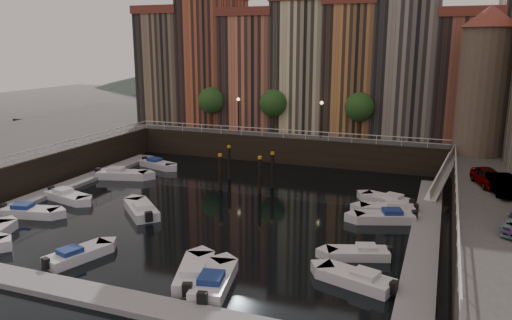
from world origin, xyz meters
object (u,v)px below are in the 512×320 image
at_px(corner_tower, 485,79).
at_px(gangway, 443,174).
at_px(car_b, 502,186).
at_px(boat_left_2, 67,196).
at_px(car_a, 488,178).
at_px(mooring_pilings, 245,170).
at_px(boat_left_1, 29,212).

relative_size(corner_tower, gangway, 1.66).
bearing_deg(car_b, boat_left_2, 172.21).
xyz_separation_m(gangway, boat_left_2, (-30.52, -13.75, -1.55)).
distance_m(corner_tower, car_a, 13.50).
height_order(corner_tower, car_b, corner_tower).
height_order(gangway, car_b, car_b).
bearing_deg(car_b, mooring_pilings, 151.95).
bearing_deg(gangway, car_a, -67.18).
distance_m(gangway, car_b, 10.11).
relative_size(mooring_pilings, car_a, 1.39).
relative_size(boat_left_1, boat_left_2, 0.99).
xyz_separation_m(corner_tower, gangway, (-2.90, -4.50, -8.28)).
distance_m(car_a, car_b, 2.03).
bearing_deg(boat_left_2, car_b, 20.76).
bearing_deg(mooring_pilings, boat_left_2, -144.14).
height_order(corner_tower, gangway, corner_tower).
bearing_deg(corner_tower, boat_left_1, -145.98).
xyz_separation_m(corner_tower, car_b, (0.95, -13.69, -6.52)).
bearing_deg(mooring_pilings, boat_left_1, -133.46).
bearing_deg(boat_left_1, car_a, 5.47).
xyz_separation_m(boat_left_1, car_b, (34.37, 8.87, 3.30)).
xyz_separation_m(mooring_pilings, boat_left_1, (-12.97, -13.69, -1.28)).
bearing_deg(car_a, boat_left_2, 173.87).
bearing_deg(mooring_pilings, car_a, -8.14).
bearing_deg(boat_left_1, car_b, 2.21).
distance_m(boat_left_1, car_b, 35.64).
relative_size(gangway, car_b, 2.05).
bearing_deg(boat_left_2, boat_left_1, -76.70).
xyz_separation_m(corner_tower, car_a, (0.18, -11.81, -6.53)).
height_order(boat_left_1, car_a, car_a).
height_order(mooring_pilings, boat_left_1, mooring_pilings).
relative_size(mooring_pilings, boat_left_1, 1.12).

